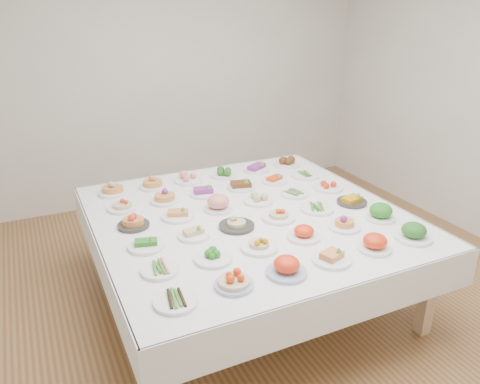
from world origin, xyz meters
name	(u,v)px	position (x,y,z in m)	size (l,w,h in m)	color
room_envelope	(274,71)	(0.00, 0.00, 1.83)	(5.02, 5.02, 2.81)	olive
display_table	(248,222)	(-0.15, 0.09, 0.69)	(2.31, 2.31, 0.75)	white
dish_0	(176,299)	(-1.01, -0.78, 0.77)	(0.25, 0.25, 0.06)	white
dish_1	(234,277)	(-0.66, -0.77, 0.81)	(0.23, 0.23, 0.13)	#4C66B2
dish_2	(287,264)	(-0.32, -0.78, 0.82)	(0.25, 0.25, 0.14)	#4C66B2
dish_3	(332,255)	(0.02, -0.77, 0.79)	(0.25, 0.25, 0.10)	white
dish_4	(375,241)	(0.36, -0.77, 0.81)	(0.22, 0.22, 0.14)	white
dish_5	(414,230)	(0.70, -0.77, 0.82)	(0.26, 0.26, 0.15)	white
dish_6	(160,269)	(-1.00, -0.43, 0.77)	(0.23, 0.23, 0.05)	white
dish_7	(213,255)	(-0.65, -0.44, 0.79)	(0.24, 0.24, 0.09)	white
dish_8	(259,242)	(-0.32, -0.43, 0.80)	(0.25, 0.25, 0.12)	white
dish_9	(304,231)	(0.02, -0.43, 0.80)	(0.23, 0.23, 0.12)	white
dish_10	(345,221)	(0.37, -0.43, 0.81)	(0.23, 0.23, 0.13)	white
dish_11	(381,212)	(0.71, -0.42, 0.81)	(0.23, 0.23, 0.13)	white
dish_12	(146,243)	(-1.00, -0.09, 0.78)	(0.24, 0.24, 0.09)	white
dish_13	(194,233)	(-0.66, -0.09, 0.78)	(0.22, 0.22, 0.09)	white
dish_14	(237,219)	(-0.33, -0.08, 0.82)	(0.26, 0.26, 0.14)	#2D2A28
dish_15	(279,213)	(0.02, -0.09, 0.80)	(0.25, 0.25, 0.11)	white
dish_16	(317,208)	(0.37, -0.08, 0.77)	(0.26, 0.26, 0.06)	white
dish_17	(352,198)	(0.71, -0.09, 0.80)	(0.24, 0.24, 0.11)	#2D2A28
dish_18	(133,220)	(-1.00, 0.25, 0.81)	(0.23, 0.23, 0.13)	#2D2A28
dish_19	(178,213)	(-0.66, 0.26, 0.79)	(0.25, 0.25, 0.10)	white
dish_20	(218,203)	(-0.33, 0.26, 0.81)	(0.23, 0.23, 0.13)	white
dish_21	(258,197)	(0.03, 0.26, 0.80)	(0.23, 0.23, 0.11)	white
dish_22	(294,193)	(0.38, 0.26, 0.77)	(0.23, 0.23, 0.05)	white
dish_23	(328,185)	(0.71, 0.25, 0.79)	(0.25, 0.25, 0.10)	white
dish_24	(122,204)	(-1.00, 0.60, 0.80)	(0.23, 0.23, 0.11)	white
dish_25	(165,196)	(-0.66, 0.59, 0.81)	(0.23, 0.23, 0.13)	white
dish_26	(203,191)	(-0.32, 0.59, 0.79)	(0.23, 0.23, 0.10)	white
dish_27	(241,183)	(0.03, 0.59, 0.80)	(0.24, 0.24, 0.11)	white
dish_28	(274,178)	(0.38, 0.61, 0.79)	(0.23, 0.23, 0.10)	white
dish_29	(305,174)	(0.71, 0.61, 0.77)	(0.25, 0.25, 0.05)	white
dish_30	(112,186)	(-1.01, 0.95, 0.82)	(0.26, 0.25, 0.15)	white
dish_31	(153,182)	(-0.66, 0.94, 0.81)	(0.23, 0.23, 0.13)	white
dish_32	(189,176)	(-0.32, 0.95, 0.81)	(0.26, 0.26, 0.12)	white
dish_33	(224,171)	(0.02, 0.94, 0.81)	(0.25, 0.25, 0.12)	white
dish_34	(257,166)	(0.37, 0.95, 0.80)	(0.25, 0.24, 0.12)	white
dish_35	(287,160)	(0.71, 0.95, 0.81)	(0.25, 0.25, 0.12)	white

